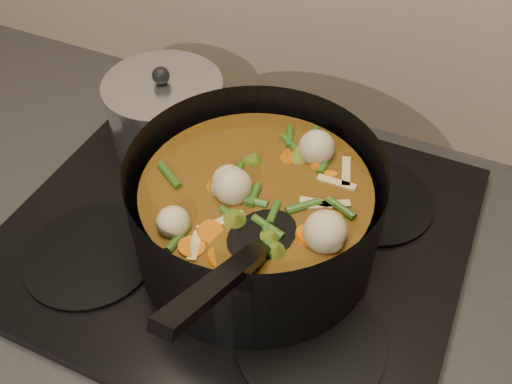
% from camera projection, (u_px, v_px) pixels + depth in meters
% --- Properties ---
extents(counter, '(2.64, 0.64, 0.91)m').
position_uv_depth(counter, '(243.00, 379.00, 1.15)').
color(counter, brown).
rests_on(counter, ground).
extents(stovetop, '(0.62, 0.54, 0.03)m').
position_uv_depth(stovetop, '(238.00, 231.00, 0.82)').
color(stovetop, black).
rests_on(stovetop, counter).
extents(stockpot, '(0.38, 0.46, 0.23)m').
position_uv_depth(stockpot, '(256.00, 213.00, 0.73)').
color(stockpot, black).
rests_on(stockpot, stovetop).
extents(saucepan, '(0.18, 0.18, 0.15)m').
position_uv_depth(saucepan, '(166.00, 115.00, 0.89)').
color(saucepan, silver).
rests_on(saucepan, stovetop).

